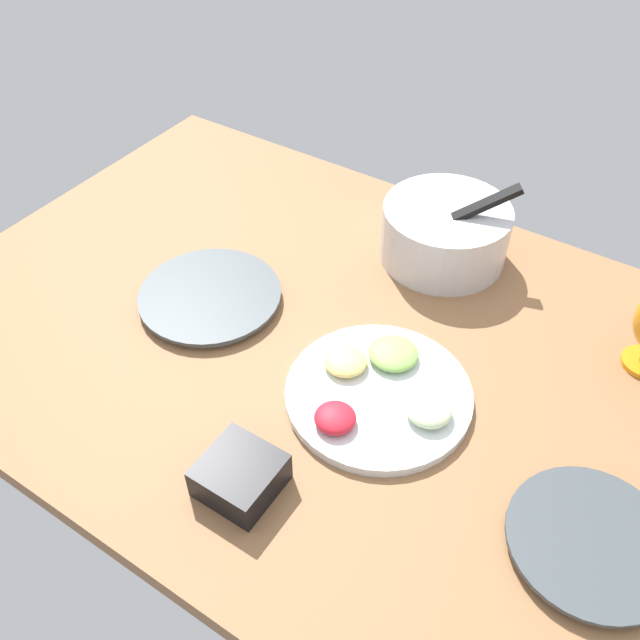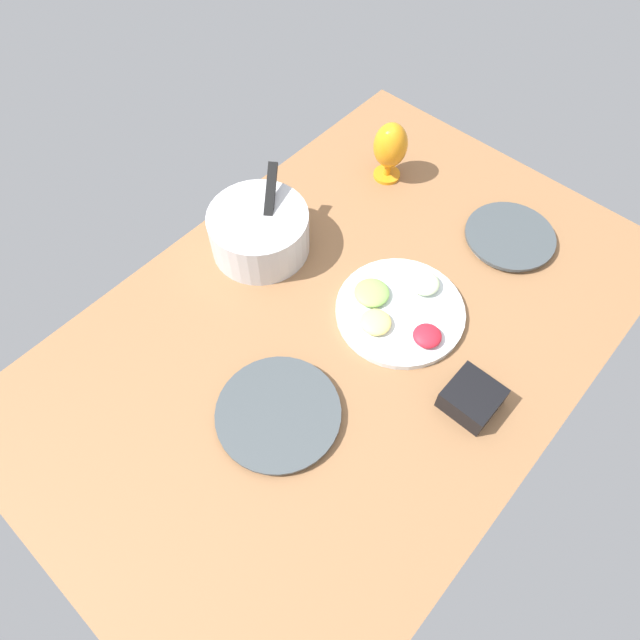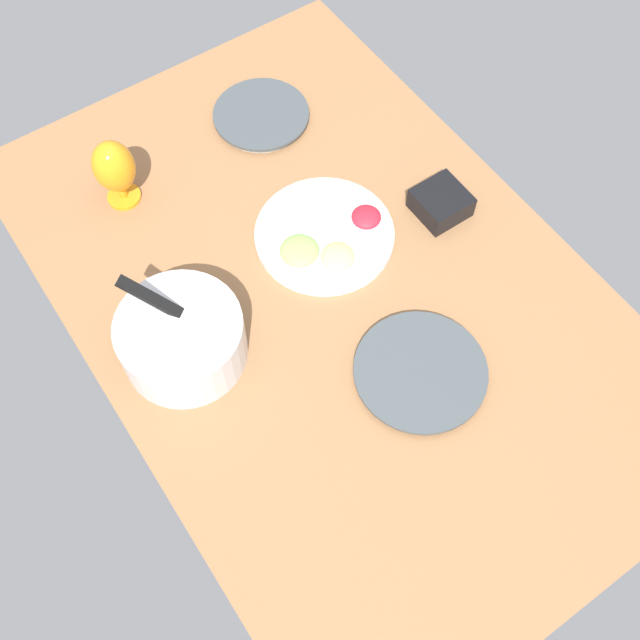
{
  "view_description": "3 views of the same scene",
  "coord_description": "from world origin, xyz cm",
  "px_view_note": "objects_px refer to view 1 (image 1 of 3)",
  "views": [
    {
      "loc": [
        44.81,
        -75.05,
        91.15
      ],
      "look_at": [
        -3.1,
        -1.42,
        5.43
      ],
      "focal_mm": 38.37,
      "sensor_mm": 36.0,
      "label": 1
    },
    {
      "loc": [
        -57.96,
        -43.98,
        116.93
      ],
      "look_at": [
        -4.74,
        3.79,
        5.43
      ],
      "focal_mm": 31.65,
      "sensor_mm": 36.0,
      "label": 2
    },
    {
      "loc": [
        -71.4,
        51.53,
        146.34
      ],
      "look_at": [
        -7.25,
        7.56,
        5.43
      ],
      "focal_mm": 43.53,
      "sensor_mm": 36.0,
      "label": 3
    }
  ],
  "objects_px": {
    "mixing_bowl": "(445,231)",
    "square_bowl_black": "(240,474)",
    "dinner_plate_right": "(591,543)",
    "dinner_plate_left": "(210,297)",
    "fruit_platter": "(379,391)"
  },
  "relations": [
    {
      "from": "dinner_plate_left",
      "to": "mixing_bowl",
      "type": "bearing_deg",
      "value": 49.58
    },
    {
      "from": "square_bowl_black",
      "to": "mixing_bowl",
      "type": "bearing_deg",
      "value": 89.06
    },
    {
      "from": "dinner_plate_left",
      "to": "mixing_bowl",
      "type": "relative_size",
      "value": 1.07
    },
    {
      "from": "dinner_plate_left",
      "to": "fruit_platter",
      "type": "relative_size",
      "value": 0.87
    },
    {
      "from": "dinner_plate_left",
      "to": "fruit_platter",
      "type": "height_order",
      "value": "fruit_platter"
    },
    {
      "from": "mixing_bowl",
      "to": "square_bowl_black",
      "type": "distance_m",
      "value": 0.67
    },
    {
      "from": "fruit_platter",
      "to": "dinner_plate_left",
      "type": "bearing_deg",
      "value": 175.52
    },
    {
      "from": "fruit_platter",
      "to": "square_bowl_black",
      "type": "xyz_separation_m",
      "value": [
        -0.09,
        -0.27,
        0.02
      ]
    },
    {
      "from": "dinner_plate_left",
      "to": "fruit_platter",
      "type": "xyz_separation_m",
      "value": [
        0.4,
        -0.03,
        0.0
      ]
    },
    {
      "from": "dinner_plate_left",
      "to": "dinner_plate_right",
      "type": "distance_m",
      "value": 0.79
    },
    {
      "from": "mixing_bowl",
      "to": "fruit_platter",
      "type": "relative_size",
      "value": 0.81
    },
    {
      "from": "dinner_plate_left",
      "to": "square_bowl_black",
      "type": "bearing_deg",
      "value": -44.12
    },
    {
      "from": "square_bowl_black",
      "to": "dinner_plate_right",
      "type": "bearing_deg",
      "value": 21.86
    },
    {
      "from": "mixing_bowl",
      "to": "dinner_plate_right",
      "type": "bearing_deg",
      "value": -46.02
    },
    {
      "from": "dinner_plate_left",
      "to": "fruit_platter",
      "type": "bearing_deg",
      "value": -4.48
    }
  ]
}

